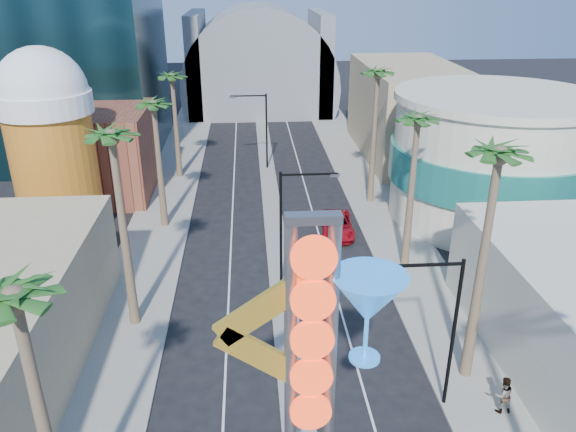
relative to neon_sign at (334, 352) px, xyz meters
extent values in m
cube|color=gray|center=(-10.32, 32.04, -7.23)|extent=(5.00, 100.00, 0.15)
cube|color=gray|center=(8.68, 32.04, -7.23)|extent=(5.00, 100.00, 0.15)
cube|color=gray|center=(-0.82, 35.04, -7.23)|extent=(1.60, 84.00, 0.15)
cube|color=brown|center=(-16.82, 35.04, -3.31)|extent=(10.00, 10.00, 8.00)
cube|color=tan|center=(15.18, 45.04, -2.31)|extent=(10.00, 20.00, 10.00)
cylinder|color=#C6741A|center=(-17.82, 27.04, -2.31)|extent=(6.40, 6.40, 10.00)
cylinder|color=white|center=(-17.82, 27.04, 3.09)|extent=(7.00, 7.00, 1.60)
sphere|color=white|center=(-17.82, 27.04, 3.89)|extent=(6.60, 6.60, 6.60)
cylinder|color=beige|center=(17.18, 27.04, -2.31)|extent=(16.00, 16.00, 10.00)
cylinder|color=teal|center=(17.18, 27.04, -2.31)|extent=(16.60, 16.60, 3.00)
cylinder|color=beige|center=(17.18, 27.04, 2.99)|extent=(16.60, 16.60, 0.60)
cylinder|color=slate|center=(-0.82, 69.04, -3.31)|extent=(22.00, 16.00, 22.00)
cube|color=slate|center=(-9.82, 69.04, -0.31)|extent=(2.00, 16.00, 14.00)
cube|color=slate|center=(8.18, 69.04, -0.31)|extent=(2.00, 16.00, 14.00)
cylinder|color=slate|center=(-1.52, 0.04, -0.81)|extent=(0.44, 0.44, 12.00)
cylinder|color=slate|center=(-0.12, 0.04, -0.81)|extent=(0.44, 0.44, 12.00)
cube|color=slate|center=(-0.82, 0.04, 5.09)|extent=(1.80, 0.50, 0.30)
cylinder|color=red|center=(-0.82, -0.31, 3.89)|extent=(1.50, 0.25, 1.50)
cylinder|color=red|center=(-0.82, -0.31, 2.34)|extent=(1.50, 0.25, 1.50)
cylinder|color=red|center=(-0.82, -0.31, 0.79)|extent=(1.50, 0.25, 1.50)
cylinder|color=red|center=(-0.82, -0.31, -0.76)|extent=(1.50, 0.25, 1.50)
cylinder|color=red|center=(-0.82, -0.31, -2.31)|extent=(1.50, 0.25, 1.50)
cube|color=gold|center=(-2.42, 0.04, 1.89)|extent=(3.47, 0.25, 2.80)
cube|color=gold|center=(-2.42, 0.04, -0.11)|extent=(3.47, 0.25, 2.80)
cone|color=#2987ED|center=(1.08, 0.04, 2.09)|extent=(2.60, 2.60, 1.80)
cylinder|color=#2987ED|center=(1.08, 0.04, 0.49)|extent=(0.16, 0.16, 1.60)
cylinder|color=#2987ED|center=(1.08, 0.04, -0.31)|extent=(1.10, 1.10, 0.12)
cylinder|color=black|center=(-0.82, 17.04, -3.31)|extent=(0.18, 0.18, 8.00)
cube|color=black|center=(0.98, 17.04, 0.49)|extent=(3.60, 0.12, 0.12)
cube|color=slate|center=(2.58, 17.04, 0.39)|extent=(0.60, 0.25, 0.18)
cylinder|color=black|center=(-0.82, 41.04, -3.31)|extent=(0.18, 0.18, 8.00)
cube|color=black|center=(-2.62, 41.04, 0.49)|extent=(3.60, 0.12, 0.12)
cube|color=slate|center=(-4.22, 41.04, 0.39)|extent=(0.60, 0.25, 0.18)
cylinder|color=black|center=(6.38, 5.04, -3.31)|extent=(0.18, 0.18, 8.00)
cube|color=black|center=(4.76, 5.04, 0.49)|extent=(3.24, 0.12, 0.12)
cube|color=slate|center=(3.32, 5.04, 0.39)|extent=(0.60, 0.25, 0.18)
sphere|color=#1E4617|center=(-9.82, -0.96, 3.19)|extent=(2.40, 2.40, 2.40)
cylinder|color=brown|center=(-9.82, 13.04, -1.56)|extent=(0.40, 0.40, 11.50)
sphere|color=#1E4617|center=(-9.82, 13.04, 4.19)|extent=(2.40, 2.40, 2.40)
cylinder|color=brown|center=(-9.82, 27.04, -2.31)|extent=(0.40, 0.40, 10.00)
sphere|color=#1E4617|center=(-9.82, 27.04, 2.69)|extent=(2.40, 2.40, 2.40)
cylinder|color=brown|center=(-9.82, 39.04, -2.31)|extent=(0.40, 0.40, 10.00)
sphere|color=#1E4617|center=(-9.82, 39.04, 2.69)|extent=(2.40, 2.40, 2.40)
cylinder|color=brown|center=(8.18, 7.04, -1.31)|extent=(0.40, 0.40, 12.00)
sphere|color=#1E4617|center=(8.18, 7.04, 4.69)|extent=(2.40, 2.40, 2.40)
cylinder|color=brown|center=(8.18, 19.04, -2.06)|extent=(0.40, 0.40, 10.50)
sphere|color=#1E4617|center=(8.18, 19.04, 3.19)|extent=(2.40, 2.40, 2.40)
cylinder|color=brown|center=(8.18, 31.04, -1.56)|extent=(0.40, 0.40, 11.50)
sphere|color=#1E4617|center=(8.18, 31.04, 4.19)|extent=(2.40, 2.40, 2.40)
imported|color=#B70E1A|center=(4.13, 24.62, -6.56)|extent=(2.84, 5.53, 1.49)
imported|color=gray|center=(10.67, 4.72, -6.27)|extent=(0.69, 0.49, 1.78)
imported|color=gray|center=(8.88, 4.25, -6.20)|extent=(0.97, 0.78, 1.92)
camera|label=1|loc=(-2.76, -15.72, 12.15)|focal=35.00mm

